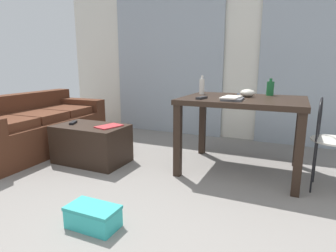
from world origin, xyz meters
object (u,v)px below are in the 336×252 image
scissors (239,94)px  shoebox (93,217)px  bottle_near (270,88)px  couch (34,128)px  bottle_far (202,86)px  tv_remote_primary (73,123)px  wire_chair (327,133)px  tv_remote_on_table (202,98)px  craft_table (243,108)px  magazine (109,126)px  book_stack (232,98)px  coffee_table (92,144)px  bowl (247,93)px

scissors → shoebox: 2.03m
bottle_near → couch: bearing=-166.1°
couch → bottle_far: (2.10, 0.51, 0.57)m
bottle_far → tv_remote_primary: bearing=-156.2°
scissors → shoebox: size_ratio=0.29×
shoebox → wire_chair: bearing=42.3°
bottle_near → scissors: size_ratio=1.78×
tv_remote_on_table → bottle_near: bearing=57.7°
craft_table → tv_remote_primary: (-1.83, -0.44, -0.22)m
scissors → magazine: scissors is taller
tv_remote_on_table → scissors: 0.63m
couch → craft_table: 2.64m
craft_table → scissors: scissors is taller
bottle_far → craft_table: bearing=-17.4°
book_stack → tv_remote_on_table: bearing=-174.3°
scissors → magazine: (-1.26, -0.72, -0.34)m
tv_remote_primary → wire_chair: bearing=-18.1°
wire_chair → craft_table: bearing=168.1°
bottle_near → tv_remote_on_table: 0.84m
book_stack → tv_remote_primary: (-1.77, -0.20, -0.35)m
coffee_table → bowl: (1.62, 0.53, 0.60)m
wire_chair → shoebox: wire_chair is taller
couch → tv_remote_primary: size_ratio=12.39×
couch → coffee_table: bearing=-4.2°
wire_chair → book_stack: 0.86m
book_stack → tv_remote_primary: size_ratio=1.79×
couch → tv_remote_on_table: (2.23, 0.09, 0.49)m
craft_table → magazine: bearing=-163.2°
wire_chair → couch: bearing=-176.6°
tv_remote_on_table → tv_remote_primary: tv_remote_on_table is taller
tv_remote_primary → coffee_table: bearing=-22.0°
shoebox → tv_remote_primary: bearing=136.6°
wire_chair → scissors: (-0.85, 0.47, 0.25)m
bowl → magazine: size_ratio=0.54×
craft_table → bottle_near: bearing=56.6°
couch → magazine: size_ratio=6.88×
coffee_table → book_stack: book_stack is taller
bottle_far → book_stack: bearing=-42.8°
craft_table → coffee_table: bearing=-164.8°
craft_table → tv_remote_on_table: size_ratio=7.89×
tv_remote_primary → tv_remote_on_table: bearing=-17.7°
scissors → wire_chair: bearing=-28.7°
tv_remote_primary → shoebox: 1.58m
couch → craft_table: bearing=7.9°
couch → bowl: (2.61, 0.45, 0.52)m
bottle_near → scissors: bottle_near is taller
magazine → couch: bearing=-166.8°
magazine → scissors: bearing=45.3°
tv_remote_primary → magazine: size_ratio=0.56×
bowl → book_stack: bearing=-104.7°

